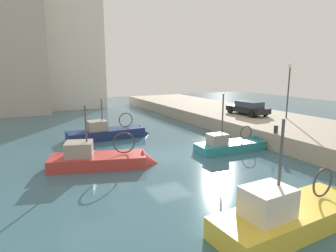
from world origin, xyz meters
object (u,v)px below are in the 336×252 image
at_px(fishing_boat_red, 104,164).
at_px(fishing_boat_navy, 110,137).
at_px(fishing_boat_teal, 234,148).
at_px(mooring_bollard_north, 276,129).
at_px(fishing_boat_yellow, 295,223).
at_px(parked_car_black, 248,108).
at_px(quay_streetlamp, 289,82).

bearing_deg(fishing_boat_red, fishing_boat_navy, 71.79).
relative_size(fishing_boat_red, fishing_boat_teal, 1.13).
relative_size(fishing_boat_red, fishing_boat_navy, 0.93).
relative_size(fishing_boat_navy, mooring_bollard_north, 12.70).
xyz_separation_m(fishing_boat_yellow, parked_car_black, (10.89, 14.91, 1.74)).
bearing_deg(fishing_boat_navy, quay_streetlamp, -16.25).
height_order(fishing_boat_teal, mooring_bollard_north, fishing_boat_teal).
height_order(fishing_boat_red, mooring_bollard_north, fishing_boat_red).
bearing_deg(mooring_bollard_north, fishing_boat_red, 170.86).
xyz_separation_m(fishing_boat_teal, mooring_bollard_north, (2.56, -1.26, 1.38)).
xyz_separation_m(fishing_boat_red, mooring_bollard_north, (11.64, -1.87, 1.34)).
height_order(mooring_bollard_north, quay_streetlamp, quay_streetlamp).
bearing_deg(fishing_boat_teal, quay_streetlamp, 19.38).
distance_m(fishing_boat_teal, mooring_bollard_north, 3.17).
xyz_separation_m(fishing_boat_red, fishing_boat_yellow, (4.54, -9.65, 0.01)).
relative_size(fishing_boat_teal, parked_car_black, 1.30).
xyz_separation_m(fishing_boat_yellow, fishing_boat_navy, (-2.34, 16.32, -0.02)).
distance_m(fishing_boat_red, fishing_boat_navy, 7.03).
xyz_separation_m(fishing_boat_red, fishing_boat_teal, (9.08, -0.61, -0.04)).
bearing_deg(fishing_boat_teal, parked_car_black, 42.78).
distance_m(fishing_boat_yellow, mooring_bollard_north, 10.62).
distance_m(fishing_boat_red, quay_streetlamp, 17.97).
distance_m(fishing_boat_yellow, parked_car_black, 18.54).
relative_size(fishing_boat_yellow, parked_car_black, 1.60).
distance_m(fishing_boat_yellow, fishing_boat_navy, 16.49).
bearing_deg(mooring_bollard_north, fishing_boat_yellow, -132.40).
bearing_deg(quay_streetlamp, parked_car_black, 121.96).
bearing_deg(fishing_boat_navy, fishing_boat_teal, -46.63).
relative_size(mooring_bollard_north, quay_streetlamp, 0.11).
bearing_deg(fishing_boat_yellow, quay_streetlamp, 43.08).
height_order(parked_car_black, quay_streetlamp, quay_streetlamp).
bearing_deg(fishing_boat_yellow, fishing_boat_teal, 63.31).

